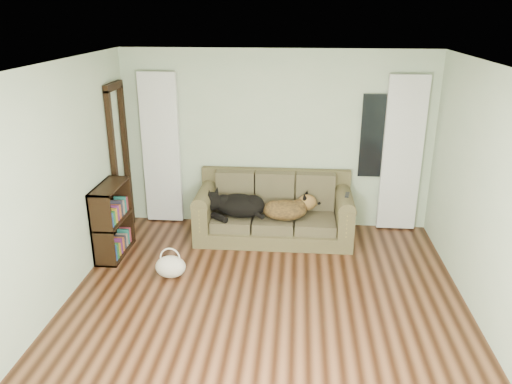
# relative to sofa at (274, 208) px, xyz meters

# --- Properties ---
(floor) EXTENTS (5.00, 5.00, 0.00)m
(floor) POSITION_rel_sofa_xyz_m (-0.00, -1.97, -0.45)
(floor) COLOR black
(floor) RESTS_ON ground
(ceiling) EXTENTS (5.00, 5.00, 0.00)m
(ceiling) POSITION_rel_sofa_xyz_m (-0.00, -1.97, 2.15)
(ceiling) COLOR white
(ceiling) RESTS_ON ground
(wall_back) EXTENTS (4.50, 0.04, 2.60)m
(wall_back) POSITION_rel_sofa_xyz_m (-0.00, 0.53, 0.85)
(wall_back) COLOR beige
(wall_back) RESTS_ON ground
(wall_left) EXTENTS (0.04, 5.00, 2.60)m
(wall_left) POSITION_rel_sofa_xyz_m (-2.25, -1.97, 0.85)
(wall_left) COLOR beige
(wall_left) RESTS_ON ground
(wall_right) EXTENTS (0.04, 5.00, 2.60)m
(wall_right) POSITION_rel_sofa_xyz_m (2.25, -1.97, 0.85)
(wall_right) COLOR beige
(wall_right) RESTS_ON ground
(curtain_left) EXTENTS (0.55, 0.08, 2.25)m
(curtain_left) POSITION_rel_sofa_xyz_m (-1.70, 0.45, 0.70)
(curtain_left) COLOR white
(curtain_left) RESTS_ON ground
(curtain_right) EXTENTS (0.55, 0.08, 2.25)m
(curtain_right) POSITION_rel_sofa_xyz_m (1.80, 0.45, 0.70)
(curtain_right) COLOR white
(curtain_right) RESTS_ON ground
(window_pane) EXTENTS (0.50, 0.03, 1.20)m
(window_pane) POSITION_rel_sofa_xyz_m (1.45, 0.50, 0.95)
(window_pane) COLOR black
(window_pane) RESTS_ON wall_back
(door_casing) EXTENTS (0.07, 0.60, 2.10)m
(door_casing) POSITION_rel_sofa_xyz_m (-2.20, 0.08, 0.60)
(door_casing) COLOR black
(door_casing) RESTS_ON ground
(sofa) EXTENTS (2.19, 0.94, 0.89)m
(sofa) POSITION_rel_sofa_xyz_m (0.00, 0.00, 0.00)
(sofa) COLOR #3F331E
(sofa) RESTS_ON floor
(dog_black_lab) EXTENTS (0.83, 0.67, 0.31)m
(dog_black_lab) POSITION_rel_sofa_xyz_m (-0.52, -0.07, 0.03)
(dog_black_lab) COLOR black
(dog_black_lab) RESTS_ON sofa
(dog_shepherd) EXTENTS (0.68, 0.50, 0.28)m
(dog_shepherd) POSITION_rel_sofa_xyz_m (0.20, -0.10, 0.04)
(dog_shepherd) COLOR black
(dog_shepherd) RESTS_ON sofa
(tv_remote) EXTENTS (0.08, 0.19, 0.02)m
(tv_remote) POSITION_rel_sofa_xyz_m (1.00, -0.13, 0.28)
(tv_remote) COLOR black
(tv_remote) RESTS_ON sofa
(tote_bag) EXTENTS (0.46, 0.41, 0.27)m
(tote_bag) POSITION_rel_sofa_xyz_m (-1.20, -1.25, -0.29)
(tote_bag) COLOR silver
(tote_bag) RESTS_ON floor
(bookshelf) EXTENTS (0.32, 0.79, 0.98)m
(bookshelf) POSITION_rel_sofa_xyz_m (-2.09, -0.71, 0.05)
(bookshelf) COLOR black
(bookshelf) RESTS_ON floor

